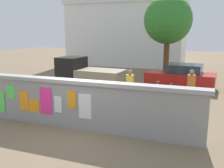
{
  "coord_description": "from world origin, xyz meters",
  "views": [
    {
      "loc": [
        3.52,
        -6.98,
        3.17
      ],
      "look_at": [
        0.28,
        1.81,
        1.2
      ],
      "focal_mm": 39.63,
      "sensor_mm": 36.0,
      "label": 1
    }
  ],
  "objects_px": {
    "car_parked": "(181,76)",
    "motorcycle": "(163,108)",
    "person_bystander": "(130,84)",
    "tree_roadside": "(168,20)",
    "bicycle_near": "(160,94)",
    "auto_rickshaw_truck": "(87,75)",
    "bicycle_far": "(100,105)",
    "person_walking": "(191,84)"
  },
  "relations": [
    {
      "from": "car_parked",
      "to": "motorcycle",
      "type": "relative_size",
      "value": 2.08
    },
    {
      "from": "person_bystander",
      "to": "tree_roadside",
      "type": "distance_m",
      "value": 7.91
    },
    {
      "from": "bicycle_near",
      "to": "auto_rickshaw_truck",
      "type": "bearing_deg",
      "value": 170.56
    },
    {
      "from": "auto_rickshaw_truck",
      "to": "bicycle_far",
      "type": "relative_size",
      "value": 2.24
    },
    {
      "from": "tree_roadside",
      "to": "person_bystander",
      "type": "bearing_deg",
      "value": -93.72
    },
    {
      "from": "person_walking",
      "to": "auto_rickshaw_truck",
      "type": "bearing_deg",
      "value": 169.78
    },
    {
      "from": "tree_roadside",
      "to": "person_walking",
      "type": "bearing_deg",
      "value": -72.84
    },
    {
      "from": "motorcycle",
      "to": "bicycle_far",
      "type": "height_order",
      "value": "bicycle_far"
    },
    {
      "from": "person_bystander",
      "to": "auto_rickshaw_truck",
      "type": "bearing_deg",
      "value": 147.3
    },
    {
      "from": "motorcycle",
      "to": "person_bystander",
      "type": "bearing_deg",
      "value": 143.16
    },
    {
      "from": "auto_rickshaw_truck",
      "to": "car_parked",
      "type": "xyz_separation_m",
      "value": [
        4.66,
        2.66,
        -0.17
      ]
    },
    {
      "from": "auto_rickshaw_truck",
      "to": "person_walking",
      "type": "bearing_deg",
      "value": -10.22
    },
    {
      "from": "car_parked",
      "to": "person_walking",
      "type": "distance_m",
      "value": 3.71
    },
    {
      "from": "bicycle_far",
      "to": "person_walking",
      "type": "height_order",
      "value": "person_walking"
    },
    {
      "from": "auto_rickshaw_truck",
      "to": "bicycle_near",
      "type": "bearing_deg",
      "value": -9.44
    },
    {
      "from": "bicycle_far",
      "to": "person_bystander",
      "type": "xyz_separation_m",
      "value": [
        0.8,
        1.33,
        0.62
      ]
    },
    {
      "from": "bicycle_far",
      "to": "tree_roadside",
      "type": "distance_m",
      "value": 9.45
    },
    {
      "from": "car_parked",
      "to": "tree_roadside",
      "type": "relative_size",
      "value": 0.71
    },
    {
      "from": "car_parked",
      "to": "tree_roadside",
      "type": "xyz_separation_m",
      "value": [
        -1.28,
        2.8,
        3.22
      ]
    },
    {
      "from": "motorcycle",
      "to": "bicycle_near",
      "type": "relative_size",
      "value": 1.11
    },
    {
      "from": "motorcycle",
      "to": "bicycle_near",
      "type": "distance_m",
      "value": 2.44
    },
    {
      "from": "bicycle_near",
      "to": "person_walking",
      "type": "relative_size",
      "value": 1.05
    },
    {
      "from": "auto_rickshaw_truck",
      "to": "tree_roadside",
      "type": "relative_size",
      "value": 0.66
    },
    {
      "from": "car_parked",
      "to": "motorcycle",
      "type": "xyz_separation_m",
      "value": [
        -0.15,
        -5.72,
        -0.27
      ]
    },
    {
      "from": "car_parked",
      "to": "person_walking",
      "type": "relative_size",
      "value": 2.43
    },
    {
      "from": "person_bystander",
      "to": "bicycle_near",
      "type": "bearing_deg",
      "value": 46.4
    },
    {
      "from": "motorcycle",
      "to": "person_walking",
      "type": "height_order",
      "value": "person_walking"
    },
    {
      "from": "car_parked",
      "to": "tree_roadside",
      "type": "distance_m",
      "value": 4.45
    },
    {
      "from": "auto_rickshaw_truck",
      "to": "bicycle_far",
      "type": "xyz_separation_m",
      "value": [
        2.1,
        -3.19,
        -0.54
      ]
    },
    {
      "from": "car_parked",
      "to": "person_bystander",
      "type": "bearing_deg",
      "value": -111.17
    },
    {
      "from": "motorcycle",
      "to": "tree_roadside",
      "type": "xyz_separation_m",
      "value": [
        -1.12,
        8.52,
        3.48
      ]
    },
    {
      "from": "auto_rickshaw_truck",
      "to": "bicycle_near",
      "type": "height_order",
      "value": "auto_rickshaw_truck"
    },
    {
      "from": "bicycle_near",
      "to": "tree_roadside",
      "type": "xyz_separation_m",
      "value": [
        -0.66,
        6.13,
        3.58
      ]
    },
    {
      "from": "auto_rickshaw_truck",
      "to": "car_parked",
      "type": "bearing_deg",
      "value": 29.76
    },
    {
      "from": "car_parked",
      "to": "bicycle_near",
      "type": "xyz_separation_m",
      "value": [
        -0.62,
        -3.33,
        -0.37
      ]
    },
    {
      "from": "tree_roadside",
      "to": "bicycle_far",
      "type": "bearing_deg",
      "value": -98.42
    },
    {
      "from": "person_walking",
      "to": "tree_roadside",
      "type": "height_order",
      "value": "tree_roadside"
    },
    {
      "from": "car_parked",
      "to": "motorcycle",
      "type": "distance_m",
      "value": 5.73
    },
    {
      "from": "motorcycle",
      "to": "person_walking",
      "type": "xyz_separation_m",
      "value": [
        0.86,
        2.09,
        0.52
      ]
    },
    {
      "from": "bicycle_near",
      "to": "bicycle_far",
      "type": "bearing_deg",
      "value": -127.55
    },
    {
      "from": "car_parked",
      "to": "person_walking",
      "type": "height_order",
      "value": "person_walking"
    },
    {
      "from": "auto_rickshaw_truck",
      "to": "car_parked",
      "type": "height_order",
      "value": "auto_rickshaw_truck"
    }
  ]
}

